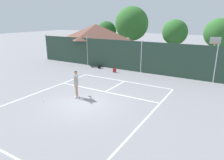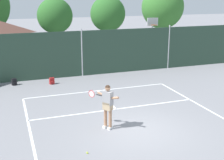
{
  "view_description": "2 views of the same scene",
  "coord_description": "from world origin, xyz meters",
  "px_view_note": "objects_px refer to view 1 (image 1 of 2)",
  "views": [
    {
      "loc": [
        7.57,
        -9.34,
        5.16
      ],
      "look_at": [
        0.89,
        1.93,
        1.18
      ],
      "focal_mm": 32.97,
      "sensor_mm": 36.0,
      "label": 1
    },
    {
      "loc": [
        -4.7,
        -10.19,
        5.32
      ],
      "look_at": [
        0.57,
        4.67,
        0.8
      ],
      "focal_mm": 48.45,
      "sensor_mm": 36.0,
      "label": 2
    }
  ],
  "objects_px": {
    "basketball_hoop": "(214,51)",
    "backpack_black": "(99,67)",
    "tennis_ball": "(44,101)",
    "tennis_player": "(76,82)",
    "backpack_red": "(114,70)"
  },
  "relations": [
    {
      "from": "basketball_hoop",
      "to": "backpack_black",
      "type": "bearing_deg",
      "value": -165.74
    },
    {
      "from": "backpack_black",
      "to": "backpack_red",
      "type": "distance_m",
      "value": 2.25
    },
    {
      "from": "backpack_red",
      "to": "tennis_player",
      "type": "bearing_deg",
      "value": -80.62
    },
    {
      "from": "basketball_hoop",
      "to": "backpack_red",
      "type": "bearing_deg",
      "value": -158.88
    },
    {
      "from": "tennis_player",
      "to": "backpack_red",
      "type": "distance_m",
      "value": 7.27
    },
    {
      "from": "backpack_black",
      "to": "basketball_hoop",
      "type": "bearing_deg",
      "value": 14.26
    },
    {
      "from": "basketball_hoop",
      "to": "backpack_black",
      "type": "distance_m",
      "value": 11.05
    },
    {
      "from": "basketball_hoop",
      "to": "backpack_black",
      "type": "xyz_separation_m",
      "value": [
        -10.51,
        -2.67,
        -2.12
      ]
    },
    {
      "from": "tennis_player",
      "to": "basketball_hoop",
      "type": "bearing_deg",
      "value": 55.29
    },
    {
      "from": "tennis_ball",
      "to": "backpack_black",
      "type": "distance_m",
      "value": 9.59
    },
    {
      "from": "tennis_ball",
      "to": "backpack_black",
      "type": "bearing_deg",
      "value": 102.26
    },
    {
      "from": "basketball_hoop",
      "to": "backpack_red",
      "type": "height_order",
      "value": "basketball_hoop"
    },
    {
      "from": "tennis_player",
      "to": "backpack_red",
      "type": "height_order",
      "value": "tennis_player"
    },
    {
      "from": "basketball_hoop",
      "to": "backpack_red",
      "type": "distance_m",
      "value": 9.18
    },
    {
      "from": "basketball_hoop",
      "to": "tennis_ball",
      "type": "relative_size",
      "value": 53.79
    }
  ]
}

